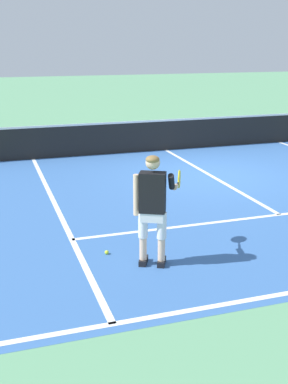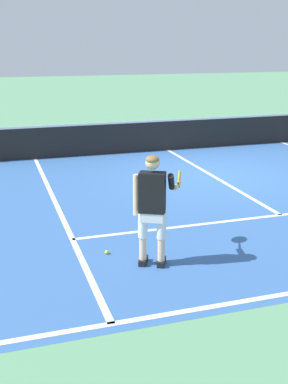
# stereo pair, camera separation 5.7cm
# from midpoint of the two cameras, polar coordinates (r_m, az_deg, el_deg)

# --- Properties ---
(ground_plane) EXTENTS (80.00, 80.00, 0.00)m
(ground_plane) POSITION_cam_midpoint_polar(r_m,az_deg,el_deg) (12.64, 7.56, 1.95)
(ground_plane) COLOR #609E70
(court_inner_surface) EXTENTS (10.98, 9.58, 0.00)m
(court_inner_surface) POSITION_cam_midpoint_polar(r_m,az_deg,el_deg) (11.48, 10.45, 0.28)
(court_inner_surface) COLOR #3866A8
(court_inner_surface) RESTS_ON ground
(line_service) EXTENTS (8.23, 0.10, 0.01)m
(line_service) POSITION_cam_midpoint_polar(r_m,az_deg,el_deg) (10.00, 15.34, -2.55)
(line_service) COLOR white
(line_service) RESTS_ON ground
(line_centre_service) EXTENTS (0.10, 6.40, 0.01)m
(line_centre_service) POSITION_cam_midpoint_polar(r_m,az_deg,el_deg) (12.66, 7.50, 2.01)
(line_centre_service) COLOR white
(line_centre_service) RESTS_ON ground
(line_singles_left) EXTENTS (0.10, 9.18, 0.01)m
(line_singles_left) POSITION_cam_midpoint_polar(r_m,az_deg,el_deg) (10.23, -10.30, -1.77)
(line_singles_left) COLOR white
(line_singles_left) RESTS_ON ground
(tennis_net) EXTENTS (11.96, 0.08, 1.07)m
(tennis_net) POSITION_cam_midpoint_polar(r_m,az_deg,el_deg) (15.43, 2.46, 6.72)
(tennis_net) COLOR #333338
(tennis_net) RESTS_ON ground
(tennis_player) EXTENTS (1.01, 0.94, 1.71)m
(tennis_player) POSITION_cam_midpoint_polar(r_m,az_deg,el_deg) (7.20, 0.86, -1.29)
(tennis_player) COLOR black
(tennis_player) RESTS_ON ground
(tennis_ball_near_feet) EXTENTS (0.07, 0.07, 0.07)m
(tennis_ball_near_feet) POSITION_cam_midpoint_polar(r_m,az_deg,el_deg) (7.92, -4.57, -7.02)
(tennis_ball_near_feet) COLOR #CCE02D
(tennis_ball_near_feet) RESTS_ON ground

